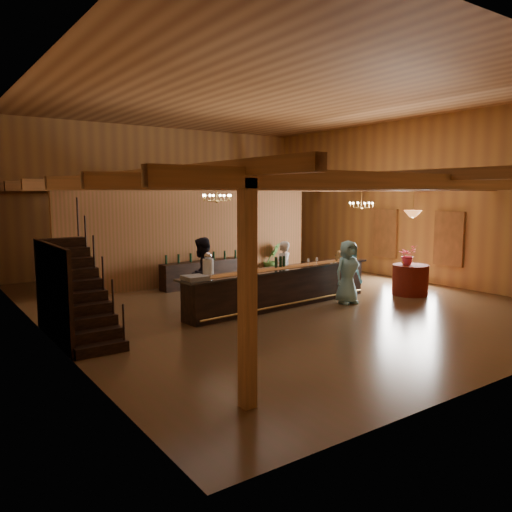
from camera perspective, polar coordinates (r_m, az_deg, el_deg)
floor at (r=14.14m, az=1.65°, el=-5.04°), size 14.00×14.00×0.00m
ceiling at (r=14.04m, az=1.74°, el=17.46°), size 14.00×14.00×0.00m
wall_back at (r=19.88m, az=-10.54°, el=6.37°), size 12.00×0.10×5.50m
wall_left at (r=11.31m, az=-23.59°, el=5.34°), size 0.10×14.00×5.50m
wall_right at (r=18.06m, az=17.23°, el=6.09°), size 0.10×14.00×5.50m
beam_grid at (r=14.23m, az=0.47°, el=8.18°), size 11.90×13.90×0.39m
support_posts at (r=13.49m, az=2.95°, el=1.24°), size 9.20×10.20×3.20m
partition_wall at (r=16.58m, az=-6.98°, el=2.14°), size 9.00×0.18×3.10m
window_right_front at (r=17.14m, az=21.20°, el=1.87°), size 0.12×1.05×1.75m
window_right_back at (r=18.71m, az=14.58°, el=2.53°), size 0.12×1.05×1.75m
staircase at (r=10.90m, az=-19.51°, el=-3.79°), size 1.00×2.80×2.00m
backroom_boxes at (r=18.56m, az=-9.28°, el=-0.54°), size 4.10×0.60×1.10m
tasting_bar at (r=13.28m, az=2.99°, el=-3.55°), size 6.22×1.32×1.04m
beverage_dispenser at (r=11.74m, az=-5.50°, el=-1.07°), size 0.26×0.26×0.60m
glass_rack_tray at (r=11.46m, az=-6.98°, el=-2.49°), size 0.50×0.50×0.10m
raffle_drum at (r=14.79m, az=9.61°, el=0.13°), size 0.34×0.24×0.30m
bar_bottle_0 at (r=13.19m, az=2.31°, el=-0.73°), size 0.07×0.07×0.30m
bar_bottle_1 at (r=13.30m, az=2.82°, el=-0.67°), size 0.07×0.07×0.30m
bar_bottle_2 at (r=13.38m, az=3.20°, el=-0.62°), size 0.07×0.07×0.30m
backbar_shelf at (r=16.22m, az=-6.13°, el=-2.01°), size 2.96×0.71×0.82m
round_table at (r=15.47m, az=17.21°, el=-2.61°), size 1.04×1.04×0.90m
chandelier_left at (r=13.92m, az=-4.49°, el=6.68°), size 0.80×0.80×0.48m
chandelier_right at (r=17.21m, az=11.93°, el=5.76°), size 0.80×0.80×0.75m
pendant_lamp at (r=15.27m, az=17.49°, el=4.63°), size 0.52×0.52×0.90m
bartender at (r=14.12m, az=3.09°, el=-1.64°), size 0.67×0.51×1.66m
staff_second at (r=12.85m, az=-6.21°, el=-2.06°), size 1.16×1.11×1.88m
guest at (r=13.78m, az=10.46°, el=-1.83°), size 0.88×0.61×1.73m
floor_plant at (r=18.05m, az=1.87°, el=-0.41°), size 0.69×0.57×1.22m
table_flowers at (r=15.38m, az=16.92°, el=0.12°), size 0.53×0.46×0.58m
table_vase at (r=15.35m, az=16.71°, el=-0.37°), size 0.19×0.19×0.32m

